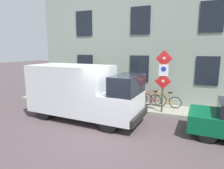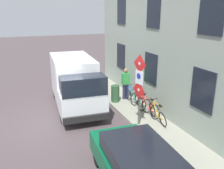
{
  "view_description": "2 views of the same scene",
  "coord_description": "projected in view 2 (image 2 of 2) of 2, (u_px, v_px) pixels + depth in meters",
  "views": [
    {
      "loc": [
        -6.42,
        -2.6,
        3.21
      ],
      "look_at": [
        2.63,
        0.94,
        1.46
      ],
      "focal_mm": 31.06,
      "sensor_mm": 36.0,
      "label": 1
    },
    {
      "loc": [
        -1.42,
        -9.8,
        4.84
      ],
      "look_at": [
        2.67,
        0.34,
        1.45
      ],
      "focal_mm": 38.46,
      "sensor_mm": 36.0,
      "label": 2
    }
  ],
  "objects": [
    {
      "name": "sign_post_stacked",
      "position": [
        139.0,
        83.0,
        9.78
      ],
      "size": [
        0.19,
        0.56,
        2.92
      ],
      "color": "#474C47",
      "rests_on": "sidewalk_slab"
    },
    {
      "name": "sidewalk_slab",
      "position": [
        135.0,
        110.0,
        11.94
      ],
      "size": [
        1.67,
        14.9,
        0.14
      ],
      "primitive_type": "cube",
      "color": "gray",
      "rests_on": "ground_plane"
    },
    {
      "name": "bicycle_green",
      "position": [
        140.0,
        102.0,
        11.88
      ],
      "size": [
        0.47,
        1.72,
        0.89
      ],
      "rotation": [
        0.0,
        0.0,
        1.68
      ],
      "color": "black",
      "rests_on": "sidewalk_slab"
    },
    {
      "name": "delivery_van",
      "position": [
        75.0,
        82.0,
        12.3
      ],
      "size": [
        2.36,
        5.45,
        2.5
      ],
      "rotation": [
        0.0,
        0.0,
        4.64
      ],
      "color": "silver",
      "rests_on": "ground_plane"
    },
    {
      "name": "bicycle_orange",
      "position": [
        157.0,
        113.0,
        10.51
      ],
      "size": [
        0.47,
        1.72,
        0.89
      ],
      "rotation": [
        0.0,
        0.0,
        1.46
      ],
      "color": "black",
      "rests_on": "sidewalk_slab"
    },
    {
      "name": "bicycle_red",
      "position": [
        148.0,
        107.0,
        11.19
      ],
      "size": [
        0.46,
        1.72,
        0.89
      ],
      "rotation": [
        0.0,
        0.0,
        1.66
      ],
      "color": "black",
      "rests_on": "sidewalk_slab"
    },
    {
      "name": "bicycle_blue",
      "position": [
        133.0,
        97.0,
        12.57
      ],
      "size": [
        0.46,
        1.71,
        0.89
      ],
      "rotation": [
        0.0,
        0.0,
        1.69
      ],
      "color": "black",
      "rests_on": "sidewalk_slab"
    },
    {
      "name": "pedestrian",
      "position": [
        126.0,
        83.0,
        13.05
      ],
      "size": [
        0.41,
        0.28,
        1.72
      ],
      "rotation": [
        0.0,
        0.0,
        4.77
      ],
      "color": "#262B47",
      "rests_on": "sidewalk_slab"
    },
    {
      "name": "building_facade",
      "position": [
        159.0,
        43.0,
        11.39
      ],
      "size": [
        0.75,
        12.9,
        6.66
      ],
      "color": "gray",
      "rests_on": "ground_plane"
    },
    {
      "name": "ground_plane",
      "position": [
        59.0,
        124.0,
        10.62
      ],
      "size": [
        80.0,
        80.0,
        0.0
      ],
      "primitive_type": "plane",
      "color": "#493E40"
    },
    {
      "name": "litter_bin",
      "position": [
        115.0,
        93.0,
        12.79
      ],
      "size": [
        0.44,
        0.44,
        0.9
      ],
      "primitive_type": "cylinder",
      "color": "#2D5133",
      "rests_on": "sidewalk_slab"
    },
    {
      "name": "parked_hatchback",
      "position": [
        138.0,
        166.0,
        6.61
      ],
      "size": [
        1.98,
        4.1,
        1.38
      ],
      "rotation": [
        0.0,
        0.0,
        1.51
      ],
      "color": "#095530",
      "rests_on": "ground_plane"
    }
  ]
}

